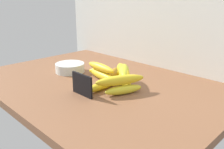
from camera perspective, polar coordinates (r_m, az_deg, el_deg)
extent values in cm
cube|color=brown|center=(105.70, -3.48, -2.52)|extent=(110.00, 76.00, 3.00)
cube|color=silver|center=(128.00, 9.94, 16.24)|extent=(130.00, 2.00, 70.00)
cube|color=black|center=(90.37, -7.15, -2.45)|extent=(11.00, 0.80, 8.40)
cube|color=#8F6548|center=(92.26, -6.66, -4.59)|extent=(9.90, 1.20, 0.60)
cylinder|color=silver|center=(119.82, -10.00, 1.63)|extent=(14.19, 14.19, 4.42)
ellipsoid|color=yellow|center=(100.92, 2.99, -1.35)|extent=(15.04, 12.32, 4.21)
ellipsoid|color=yellow|center=(111.57, -1.80, 0.55)|extent=(15.87, 10.38, 4.03)
ellipsoid|color=gold|center=(96.92, -1.86, -2.40)|extent=(4.84, 20.35, 3.50)
ellipsoid|color=yellow|center=(107.29, -2.28, -0.28)|extent=(19.41, 6.39, 3.70)
ellipsoid|color=#A3731A|center=(109.43, 0.26, 0.21)|extent=(10.42, 17.15, 4.04)
ellipsoid|color=yellow|center=(91.76, 2.77, -3.65)|extent=(9.04, 15.55, 3.45)
ellipsoid|color=yellow|center=(91.08, 1.99, -1.35)|extent=(11.77, 19.56, 3.86)
ellipsoid|color=gold|center=(98.96, 2.91, 0.82)|extent=(14.44, 15.17, 4.21)
ellipsoid|color=yellow|center=(100.02, 2.68, 0.98)|extent=(16.17, 13.19, 4.09)
ellipsoid|color=yellow|center=(107.45, -2.74, 1.75)|extent=(18.24, 5.24, 3.46)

